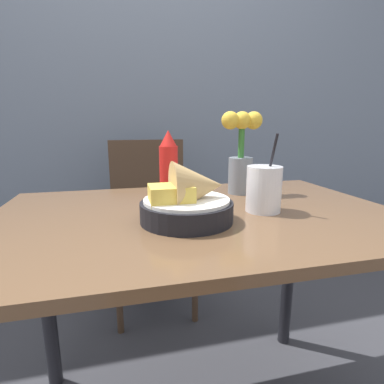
{
  "coord_description": "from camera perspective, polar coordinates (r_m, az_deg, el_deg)",
  "views": [
    {
      "loc": [
        -0.2,
        -0.75,
        0.95
      ],
      "look_at": [
        -0.03,
        -0.02,
        0.79
      ],
      "focal_mm": 28.0,
      "sensor_mm": 36.0,
      "label": 1
    }
  ],
  "objects": [
    {
      "name": "wall_window",
      "position": [
        2.05,
        -8.53,
        22.27
      ],
      "size": [
        7.0,
        0.06,
        2.6
      ],
      "color": "slate",
      "rests_on": "ground_plane"
    },
    {
      "name": "dining_table",
      "position": [
        0.85,
        1.36,
        -11.08
      ],
      "size": [
        1.07,
        0.71,
        0.73
      ],
      "color": "brown",
      "rests_on": "ground_plane"
    },
    {
      "name": "chair_far_window",
      "position": [
        1.62,
        -8.04,
        -2.95
      ],
      "size": [
        0.4,
        0.4,
        0.87
      ],
      "color": "#473323",
      "rests_on": "ground_plane"
    },
    {
      "name": "food_basket",
      "position": [
        0.72,
        -0.42,
        -1.54
      ],
      "size": [
        0.22,
        0.22,
        0.15
      ],
      "color": "black",
      "rests_on": "dining_table"
    },
    {
      "name": "ketchup_bottle",
      "position": [
        0.92,
        -4.47,
        4.82
      ],
      "size": [
        0.06,
        0.06,
        0.21
      ],
      "color": "red",
      "rests_on": "dining_table"
    },
    {
      "name": "drink_cup",
      "position": [
        0.82,
        13.51,
        0.3
      ],
      "size": [
        0.09,
        0.09,
        0.21
      ],
      "color": "silver",
      "rests_on": "dining_table"
    },
    {
      "name": "flower_vase",
      "position": [
        1.02,
        9.31,
        7.54
      ],
      "size": [
        0.14,
        0.08,
        0.27
      ],
      "color": "gray",
      "rests_on": "dining_table"
    }
  ]
}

